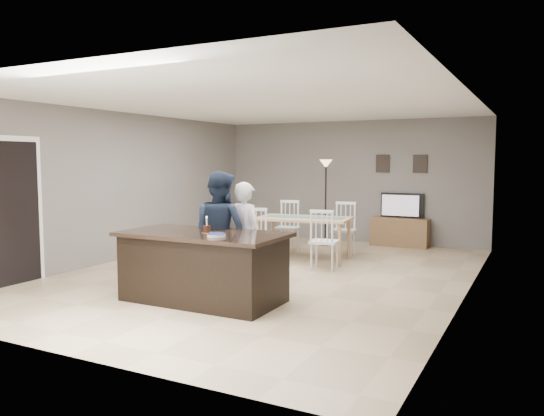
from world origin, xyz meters
The scene contains 14 objects.
floor centered at (0.00, 0.00, 0.00)m, with size 8.00×8.00×0.00m, color tan.
room_shell centered at (0.00, 0.00, 1.68)m, with size 8.00×8.00×8.00m.
kitchen_island centered at (0.00, -1.80, 0.45)m, with size 2.15×1.10×0.90m.
tv_console centered at (1.20, 3.77, 0.30)m, with size 1.20×0.40×0.60m, color brown.
television centered at (1.20, 3.84, 0.86)m, with size 0.91×0.12×0.53m, color black.
tv_screen_glow centered at (1.20, 3.76, 0.87)m, with size 0.78×0.78×0.00m, color #D35717.
picture_frames centered at (1.15, 3.98, 1.75)m, with size 1.10×0.02×0.38m.
doorway centered at (-2.99, -2.30, 1.26)m, with size 0.00×2.10×2.65m.
woman centered at (0.17, -1.00, 0.76)m, with size 0.56×0.36×1.52m, color silver.
man centered at (-0.09, -1.25, 0.84)m, with size 0.81×0.63×1.67m, color #192438.
birthday_cake centered at (0.07, -1.81, 0.95)m, with size 0.14×0.14×0.21m.
plate_stack centered at (0.36, -2.03, 0.92)m, with size 0.24×0.24×0.04m.
dining_table centered at (0.01, 1.42, 0.65)m, with size 1.81×2.06×1.02m.
floor_lamp centered at (-0.27, 3.22, 1.43)m, with size 0.28×0.28×1.84m.
Camera 1 is at (3.87, -7.40, 1.82)m, focal length 35.00 mm.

